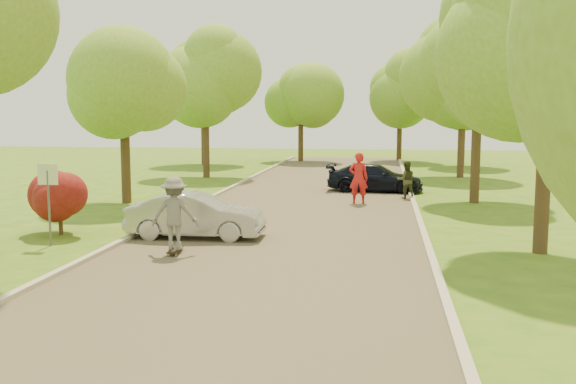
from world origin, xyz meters
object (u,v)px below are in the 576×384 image
Objects in this scene: person_olive at (406,180)px; person_striped at (359,178)px; dark_sedan at (375,178)px; skateboarder at (175,213)px; street_sign at (48,187)px; longboard at (175,250)px; silver_sedan at (196,216)px.

person_striped is at bearing 34.17° from person_olive.
dark_sedan is 2.34× the size of skateboarder.
street_sign is 2.29× the size of longboard.
street_sign reaches higher than longboard.
dark_sedan is at bearing -69.83° from person_olive.
street_sign reaches higher than silver_sedan.
longboard is 0.62× the size of person_olive.
street_sign is 0.51× the size of dark_sedan.
person_olive is at bearing 48.36° from street_sign.
skateboarder reaches higher than silver_sedan.
longboard is (-4.74, -13.46, -0.51)m from dark_sedan.
dark_sedan is (4.81, 11.41, -0.02)m from silver_sedan.
silver_sedan is 2.11× the size of skateboarder.
skateboarder is 12.76m from person_olive.
skateboarder reaches higher than dark_sedan.
silver_sedan is at bearing 24.63° from street_sign.
skateboarder is at bearing 164.42° from dark_sedan.
skateboarder is at bearing -7.11° from street_sign.
street_sign reaches higher than person_striped.
silver_sedan is 11.03m from person_olive.
longboard is at bearing 63.97° from person_striped.
silver_sedan is 2.12m from longboard.
street_sign is 11.88m from person_striped.
person_olive is at bearing -35.27° from silver_sedan.
person_olive is (1.29, -2.22, 0.16)m from dark_sedan.
silver_sedan is at bearing -93.86° from skateboarder.
silver_sedan is 1.92× the size of person_striped.
person_striped is at bearing 175.70° from dark_sedan.
silver_sedan is at bearing -93.86° from longboard.
person_striped reaches higher than longboard.
street_sign is 3.96m from silver_sedan.
silver_sedan is 12.38m from dark_sedan.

